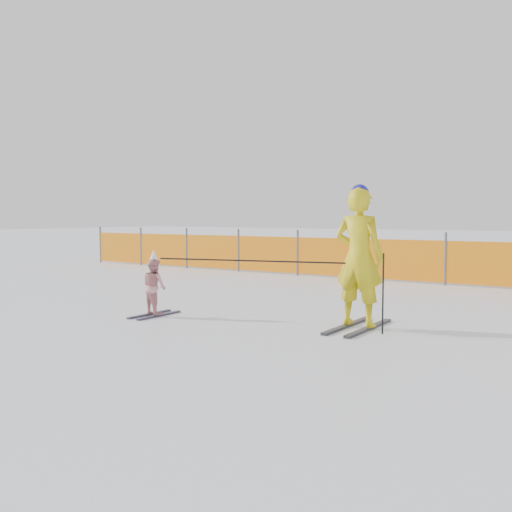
# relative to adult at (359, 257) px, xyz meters

# --- Properties ---
(ground) EXTENTS (120.00, 120.00, 0.00)m
(ground) POSITION_rel_adult_xyz_m (-1.64, -0.72, -1.04)
(ground) COLOR white
(ground) RESTS_ON ground
(adult) EXTENTS (0.73, 1.53, 2.08)m
(adult) POSITION_rel_adult_xyz_m (0.00, 0.00, 0.00)
(adult) COLOR black
(adult) RESTS_ON ground
(child) EXTENTS (0.50, 0.96, 1.09)m
(child) POSITION_rel_adult_xyz_m (-3.19, -0.90, -0.55)
(child) COLOR black
(child) RESTS_ON ground
(ski_poles) EXTENTS (3.53, 0.85, 1.12)m
(ski_poles) POSITION_rel_adult_xyz_m (-1.05, -0.38, -0.20)
(ski_poles) COLOR black
(ski_poles) RESTS_ON ground
(safety_fence) EXTENTS (17.00, 0.06, 1.25)m
(safety_fence) POSITION_rel_adult_xyz_m (-3.98, 5.96, -0.49)
(safety_fence) COLOR #595960
(safety_fence) RESTS_ON ground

